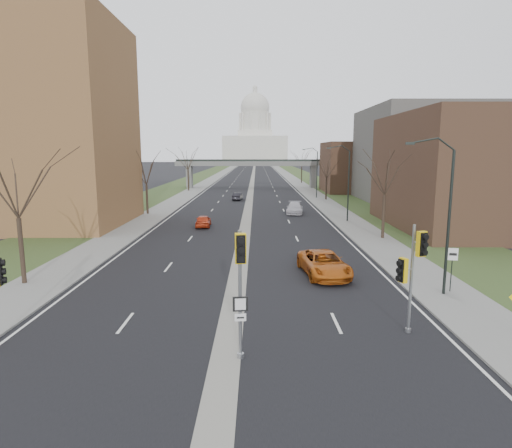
{
  "coord_description": "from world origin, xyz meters",
  "views": [
    {
      "loc": [
        1.22,
        -17.18,
        8.0
      ],
      "look_at": [
        1.19,
        9.23,
        3.57
      ],
      "focal_mm": 30.0,
      "sensor_mm": 36.0,
      "label": 1
    }
  ],
  "objects_px": {
    "car_left_near": "(203,221)",
    "car_left_far": "(238,196)",
    "car_right_near": "(324,264)",
    "signal_pole_median": "(240,272)",
    "speed_limit_sign": "(452,262)",
    "car_right_mid": "(295,208)",
    "signal_pole_right": "(412,264)"
  },
  "relations": [
    {
      "from": "signal_pole_median",
      "to": "car_right_mid",
      "type": "relative_size",
      "value": 1.0
    },
    {
      "from": "signal_pole_right",
      "to": "car_left_far",
      "type": "height_order",
      "value": "signal_pole_right"
    },
    {
      "from": "car_left_far",
      "to": "car_right_near",
      "type": "relative_size",
      "value": 0.68
    },
    {
      "from": "car_left_near",
      "to": "car_left_far",
      "type": "xyz_separation_m",
      "value": [
        2.57,
        26.23,
        -0.02
      ]
    },
    {
      "from": "speed_limit_sign",
      "to": "car_right_mid",
      "type": "relative_size",
      "value": 0.5
    },
    {
      "from": "signal_pole_median",
      "to": "speed_limit_sign",
      "type": "xyz_separation_m",
      "value": [
        11.72,
        8.12,
        -1.7
      ]
    },
    {
      "from": "speed_limit_sign",
      "to": "car_right_near",
      "type": "relative_size",
      "value": 0.45
    },
    {
      "from": "car_right_near",
      "to": "signal_pole_median",
      "type": "bearing_deg",
      "value": -119.91
    },
    {
      "from": "car_right_mid",
      "to": "car_left_near",
      "type": "bearing_deg",
      "value": -130.92
    },
    {
      "from": "car_left_near",
      "to": "car_right_mid",
      "type": "distance_m",
      "value": 14.81
    },
    {
      "from": "speed_limit_sign",
      "to": "car_left_far",
      "type": "distance_m",
      "value": 50.56
    },
    {
      "from": "signal_pole_median",
      "to": "speed_limit_sign",
      "type": "relative_size",
      "value": 2.01
    },
    {
      "from": "signal_pole_right",
      "to": "car_right_near",
      "type": "distance_m",
      "value": 9.87
    },
    {
      "from": "signal_pole_median",
      "to": "car_left_near",
      "type": "bearing_deg",
      "value": 93.76
    },
    {
      "from": "speed_limit_sign",
      "to": "car_left_far",
      "type": "height_order",
      "value": "speed_limit_sign"
    },
    {
      "from": "speed_limit_sign",
      "to": "car_left_far",
      "type": "relative_size",
      "value": 0.66
    },
    {
      "from": "car_left_far",
      "to": "car_right_near",
      "type": "bearing_deg",
      "value": 105.19
    },
    {
      "from": "speed_limit_sign",
      "to": "car_left_near",
      "type": "relative_size",
      "value": 0.66
    },
    {
      "from": "car_right_mid",
      "to": "car_left_far",
      "type": "bearing_deg",
      "value": 123.11
    },
    {
      "from": "signal_pole_median",
      "to": "car_left_near",
      "type": "distance_m",
      "value": 30.94
    },
    {
      "from": "car_left_far",
      "to": "signal_pole_right",
      "type": "bearing_deg",
      "value": 105.92
    },
    {
      "from": "car_left_far",
      "to": "car_right_near",
      "type": "height_order",
      "value": "car_right_near"
    },
    {
      "from": "signal_pole_right",
      "to": "speed_limit_sign",
      "type": "distance_m",
      "value": 7.27
    },
    {
      "from": "signal_pole_median",
      "to": "car_right_mid",
      "type": "xyz_separation_m",
      "value": [
        5.63,
        40.47,
        -2.83
      ]
    },
    {
      "from": "speed_limit_sign",
      "to": "signal_pole_right",
      "type": "bearing_deg",
      "value": -116.96
    },
    {
      "from": "car_right_near",
      "to": "car_right_mid",
      "type": "bearing_deg",
      "value": 82.06
    },
    {
      "from": "car_left_far",
      "to": "car_right_mid",
      "type": "relative_size",
      "value": 0.75
    },
    {
      "from": "signal_pole_median",
      "to": "speed_limit_sign",
      "type": "distance_m",
      "value": 14.36
    },
    {
      "from": "car_right_near",
      "to": "car_right_mid",
      "type": "distance_m",
      "value": 28.7
    },
    {
      "from": "car_left_near",
      "to": "car_left_far",
      "type": "height_order",
      "value": "car_left_near"
    },
    {
      "from": "car_left_near",
      "to": "car_right_near",
      "type": "height_order",
      "value": "car_right_near"
    },
    {
      "from": "car_right_near",
      "to": "car_left_far",
      "type": "bearing_deg",
      "value": 92.93
    }
  ]
}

